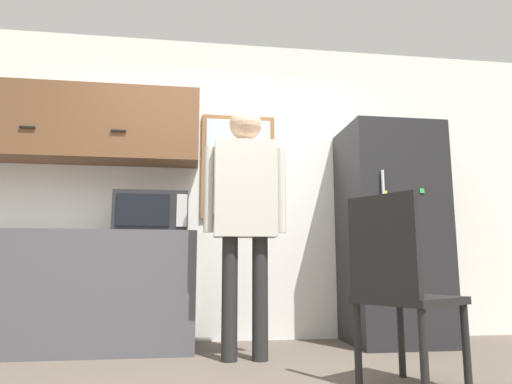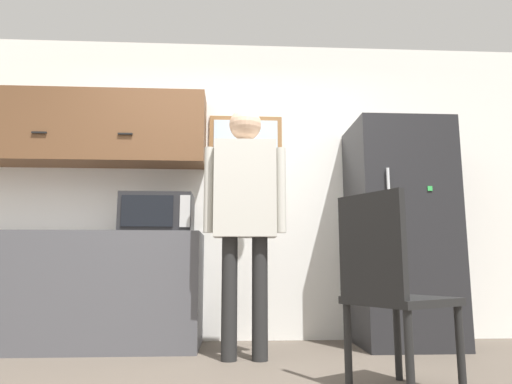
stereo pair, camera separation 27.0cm
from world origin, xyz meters
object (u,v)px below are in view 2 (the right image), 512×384
person (245,201)px  refrigerator (401,232)px  chair (388,283)px  microwave (158,214)px

person → refrigerator: bearing=21.9°
refrigerator → chair: size_ratio=1.81×
person → microwave: bearing=148.7°
person → chair: size_ratio=1.77×
microwave → chair: 1.99m
microwave → chair: microwave is taller
microwave → person: size_ratio=0.31×
microwave → chair: bearing=-43.6°
person → refrigerator: refrigerator is taller
microwave → refrigerator: bearing=1.1°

